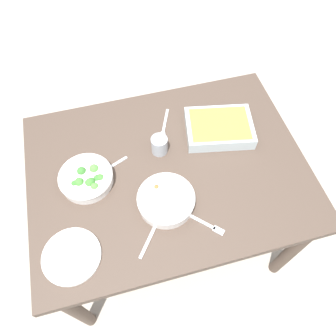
{
  "coord_description": "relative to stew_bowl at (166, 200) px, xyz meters",
  "views": [
    {
      "loc": [
        0.19,
        0.72,
        1.95
      ],
      "look_at": [
        0.0,
        0.0,
        0.74
      ],
      "focal_mm": 34.97,
      "sensor_mm": 36.0,
      "label": 1
    }
  ],
  "objects": [
    {
      "name": "broccoli_bowl",
      "position": [
        0.29,
        -0.18,
        -0.0
      ],
      "size": [
        0.23,
        0.23,
        0.07
      ],
      "color": "white",
      "rests_on": "dining_table"
    },
    {
      "name": "dining_table",
      "position": [
        -0.05,
        -0.16,
        -0.12
      ],
      "size": [
        1.2,
        0.9,
        0.74
      ],
      "color": "#4C3D33",
      "rests_on": "ground_plane"
    },
    {
      "name": "ground_plane",
      "position": [
        -0.05,
        -0.16,
        -0.77
      ],
      "size": [
        6.0,
        6.0,
        0.0
      ],
      "primitive_type": "plane",
      "color": "#B2A899"
    },
    {
      "name": "spoon_by_broccoli",
      "position": [
        0.22,
        -0.22,
        -0.03
      ],
      "size": [
        0.17,
        0.08,
        0.01
      ],
      "color": "silver",
      "rests_on": "dining_table"
    },
    {
      "name": "drink_cup",
      "position": [
        -0.04,
        -0.26,
        0.01
      ],
      "size": [
        0.07,
        0.07,
        0.08
      ],
      "color": "#B2BCC6",
      "rests_on": "dining_table"
    },
    {
      "name": "spoon_spare",
      "position": [
        -0.09,
        -0.38,
        -0.03
      ],
      "size": [
        0.09,
        0.17,
        0.01
      ],
      "color": "silver",
      "rests_on": "dining_table"
    },
    {
      "name": "spoon_by_stew",
      "position": [
        0.08,
        0.1,
        -0.03
      ],
      "size": [
        0.12,
        0.15,
        0.01
      ],
      "color": "silver",
      "rests_on": "dining_table"
    },
    {
      "name": "stew_bowl",
      "position": [
        0.0,
        0.0,
        0.0
      ],
      "size": [
        0.23,
        0.23,
        0.06
      ],
      "color": "white",
      "rests_on": "dining_table"
    },
    {
      "name": "fork_on_table",
      "position": [
        -0.13,
        0.13,
        -0.03
      ],
      "size": [
        0.14,
        0.14,
        0.01
      ],
      "color": "silver",
      "rests_on": "dining_table"
    },
    {
      "name": "baking_dish",
      "position": [
        -0.33,
        -0.29,
        0.0
      ],
      "size": [
        0.34,
        0.27,
        0.06
      ],
      "color": "silver",
      "rests_on": "dining_table"
    },
    {
      "name": "side_plate",
      "position": [
        0.39,
        0.12,
        -0.03
      ],
      "size": [
        0.22,
        0.22,
        0.01
      ],
      "primitive_type": "cylinder",
      "color": "white",
      "rests_on": "dining_table"
    }
  ]
}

